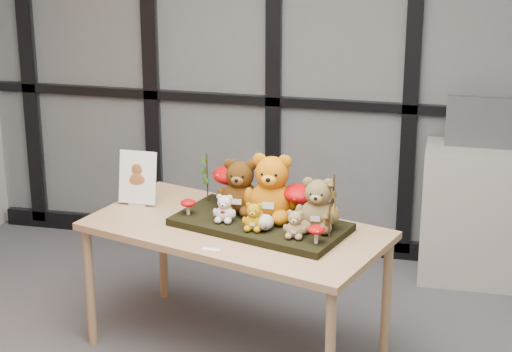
% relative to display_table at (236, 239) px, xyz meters
% --- Properties ---
extents(room_shell, '(5.00, 5.00, 5.00)m').
position_rel_display_table_xyz_m(room_shell, '(0.35, -1.01, 1.01)').
color(room_shell, '#B1AEA7').
rests_on(room_shell, floor).
extents(glass_partition, '(4.90, 0.06, 2.78)m').
position_rel_display_table_xyz_m(glass_partition, '(0.35, 1.46, 0.75)').
color(glass_partition, '#2D383F').
rests_on(glass_partition, floor).
extents(display_table, '(1.73, 1.22, 0.73)m').
position_rel_display_table_xyz_m(display_table, '(0.00, 0.00, 0.00)').
color(display_table, tan).
rests_on(display_table, floor).
extents(diorama_tray, '(0.99, 0.70, 0.04)m').
position_rel_display_table_xyz_m(diorama_tray, '(0.13, 0.02, 0.09)').
color(diorama_tray, black).
rests_on(diorama_tray, display_table).
extents(bear_pooh_yellow, '(0.37, 0.35, 0.39)m').
position_rel_display_table_xyz_m(bear_pooh_yellow, '(0.18, 0.08, 0.30)').
color(bear_pooh_yellow, '#C4690A').
rests_on(bear_pooh_yellow, diorama_tray).
extents(bear_brown_medium, '(0.31, 0.29, 0.33)m').
position_rel_display_table_xyz_m(bear_brown_medium, '(-0.00, 0.13, 0.27)').
color(bear_brown_medium, '#442609').
rests_on(bear_brown_medium, diorama_tray).
extents(bear_tan_back, '(0.28, 0.27, 0.30)m').
position_rel_display_table_xyz_m(bear_tan_back, '(0.44, -0.01, 0.26)').
color(bear_tan_back, brown).
rests_on(bear_tan_back, diorama_tray).
extents(bear_small_yellow, '(0.15, 0.14, 0.16)m').
position_rel_display_table_xyz_m(bear_small_yellow, '(0.12, -0.10, 0.19)').
color(bear_small_yellow, '#C08C0A').
rests_on(bear_small_yellow, diorama_tray).
extents(bear_white_bow, '(0.15, 0.15, 0.16)m').
position_rel_display_table_xyz_m(bear_white_bow, '(-0.05, -0.02, 0.19)').
color(bear_white_bow, white).
rests_on(bear_white_bow, diorama_tray).
extents(bear_beige_small, '(0.15, 0.14, 0.16)m').
position_rel_display_table_xyz_m(bear_beige_small, '(0.35, -0.15, 0.18)').
color(bear_beige_small, '#A18354').
rests_on(bear_beige_small, diorama_tray).
extents(plush_cream_hedgehog, '(0.09, 0.08, 0.09)m').
position_rel_display_table_xyz_m(plush_cream_hedgehog, '(0.18, -0.09, 0.15)').
color(plush_cream_hedgehog, beige).
rests_on(plush_cream_hedgehog, diorama_tray).
extents(mushroom_back_left, '(0.22, 0.22, 0.24)m').
position_rel_display_table_xyz_m(mushroom_back_left, '(-0.07, 0.24, 0.23)').
color(mushroom_back_left, '#A00507').
rests_on(mushroom_back_left, diorama_tray).
extents(mushroom_back_right, '(0.20, 0.20, 0.22)m').
position_rel_display_table_xyz_m(mushroom_back_right, '(0.34, 0.07, 0.21)').
color(mushroom_back_right, '#A00507').
rests_on(mushroom_back_right, diorama_tray).
extents(mushroom_front_left, '(0.08, 0.08, 0.09)m').
position_rel_display_table_xyz_m(mushroom_front_left, '(-0.27, 0.03, 0.15)').
color(mushroom_front_left, '#A00507').
rests_on(mushroom_front_left, diorama_tray).
extents(mushroom_front_right, '(0.09, 0.09, 0.10)m').
position_rel_display_table_xyz_m(mushroom_front_right, '(0.46, -0.20, 0.16)').
color(mushroom_front_right, '#A00507').
rests_on(mushroom_front_right, diorama_tray).
extents(sprig_green_far_left, '(0.05, 0.05, 0.27)m').
position_rel_display_table_xyz_m(sprig_green_far_left, '(-0.22, 0.26, 0.24)').
color(sprig_green_far_left, '#113E0E').
rests_on(sprig_green_far_left, diorama_tray).
extents(sprig_green_mid_left, '(0.05, 0.05, 0.26)m').
position_rel_display_table_xyz_m(sprig_green_mid_left, '(-0.09, 0.26, 0.23)').
color(sprig_green_mid_left, '#113E0E').
rests_on(sprig_green_mid_left, diorama_tray).
extents(sprig_dry_far_right, '(0.05, 0.05, 0.29)m').
position_rel_display_table_xyz_m(sprig_dry_far_right, '(0.52, 0.00, 0.25)').
color(sprig_dry_far_right, brown).
rests_on(sprig_dry_far_right, diorama_tray).
extents(sprig_dry_mid_right, '(0.05, 0.05, 0.18)m').
position_rel_display_table_xyz_m(sprig_dry_mid_right, '(0.51, -0.12, 0.19)').
color(sprig_dry_mid_right, brown).
rests_on(sprig_dry_mid_right, diorama_tray).
extents(sprig_green_centre, '(0.05, 0.05, 0.22)m').
position_rel_display_table_xyz_m(sprig_green_centre, '(0.12, 0.21, 0.22)').
color(sprig_green_centre, '#113E0E').
rests_on(sprig_green_centre, diorama_tray).
extents(sign_holder, '(0.22, 0.07, 0.31)m').
position_rel_display_table_xyz_m(sign_holder, '(-0.61, 0.21, 0.21)').
color(sign_holder, silver).
rests_on(sign_holder, display_table).
extents(label_card, '(0.09, 0.03, 0.00)m').
position_rel_display_table_xyz_m(label_card, '(-0.05, -0.31, 0.07)').
color(label_card, white).
rests_on(label_card, display_table).
extents(cabinet, '(0.66, 0.39, 0.88)m').
position_rel_display_table_xyz_m(cabinet, '(1.26, 1.23, -0.22)').
color(cabinet, '#9E988D').
rests_on(cabinet, floor).
extents(monitor, '(0.45, 0.05, 0.32)m').
position_rel_display_table_xyz_m(monitor, '(1.26, 1.25, 0.38)').
color(monitor, '#4B4D52').
rests_on(monitor, cabinet).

